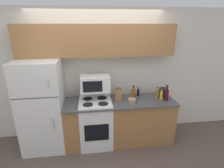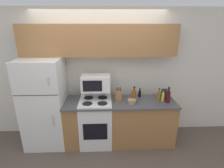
# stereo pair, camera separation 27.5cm
# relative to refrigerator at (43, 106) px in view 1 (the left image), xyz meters

# --- Properties ---
(ground_plane) EXTENTS (12.00, 12.00, 0.00)m
(ground_plane) POSITION_rel_refrigerator_xyz_m (1.04, -0.36, -0.84)
(ground_plane) COLOR brown
(wall_back) EXTENTS (8.00, 0.05, 2.55)m
(wall_back) POSITION_rel_refrigerator_xyz_m (1.04, 0.39, 0.43)
(wall_back) COLOR silver
(wall_back) RESTS_ON ground_plane
(lower_cabinets) EXTENTS (2.07, 0.63, 0.88)m
(lower_cabinets) POSITION_rel_refrigerator_xyz_m (1.41, -0.06, -0.40)
(lower_cabinets) COLOR #9E6B3D
(lower_cabinets) RESTS_ON ground_plane
(refrigerator) EXTENTS (0.75, 0.74, 1.69)m
(refrigerator) POSITION_rel_refrigerator_xyz_m (0.00, 0.00, 0.00)
(refrigerator) COLOR white
(refrigerator) RESTS_ON ground_plane
(upper_cabinets) EXTENTS (2.82, 0.31, 0.57)m
(upper_cabinets) POSITION_rel_refrigerator_xyz_m (1.04, 0.21, 1.13)
(upper_cabinets) COLOR #9E6B3D
(upper_cabinets) RESTS_ON refrigerator
(stove) EXTENTS (0.60, 0.62, 1.07)m
(stove) POSITION_rel_refrigerator_xyz_m (0.95, -0.07, -0.38)
(stove) COLOR white
(stove) RESTS_ON ground_plane
(microwave) EXTENTS (0.53, 0.36, 0.29)m
(microwave) POSITION_rel_refrigerator_xyz_m (0.96, 0.04, 0.37)
(microwave) COLOR white
(microwave) RESTS_ON stove
(knife_block) EXTENTS (0.12, 0.11, 0.27)m
(knife_block) POSITION_rel_refrigerator_xyz_m (1.38, -0.04, 0.14)
(knife_block) COLOR #9E6B3D
(knife_block) RESTS_ON lower_cabinets
(bowl) EXTENTS (0.15, 0.15, 0.08)m
(bowl) POSITION_rel_refrigerator_xyz_m (1.61, -0.17, 0.08)
(bowl) COLOR tan
(bowl) RESTS_ON lower_cabinets
(bottle_whiskey) EXTENTS (0.08, 0.08, 0.28)m
(bottle_whiskey) POSITION_rel_refrigerator_xyz_m (1.67, -0.05, 0.15)
(bottle_whiskey) COLOR brown
(bottle_whiskey) RESTS_ON lower_cabinets
(bottle_vinegar) EXTENTS (0.06, 0.06, 0.24)m
(bottle_vinegar) POSITION_rel_refrigerator_xyz_m (2.14, -0.05, 0.13)
(bottle_vinegar) COLOR olive
(bottle_vinegar) RESTS_ON lower_cabinets
(bottle_cooking_spray) EXTENTS (0.06, 0.06, 0.22)m
(bottle_cooking_spray) POSITION_rel_refrigerator_xyz_m (2.21, -0.09, 0.13)
(bottle_cooking_spray) COLOR gold
(bottle_cooking_spray) RESTS_ON lower_cabinets
(bottle_soy_sauce) EXTENTS (0.05, 0.05, 0.18)m
(bottle_soy_sauce) POSITION_rel_refrigerator_xyz_m (1.81, 0.12, 0.11)
(bottle_soy_sauce) COLOR black
(bottle_soy_sauce) RESTS_ON lower_cabinets
(bottle_wine_red) EXTENTS (0.08, 0.08, 0.30)m
(bottle_wine_red) POSITION_rel_refrigerator_xyz_m (2.28, -0.15, 0.16)
(bottle_wine_red) COLOR #470F19
(bottle_wine_red) RESTS_ON lower_cabinets
(kettle) EXTENTS (0.15, 0.15, 0.21)m
(kettle) POSITION_rel_refrigerator_xyz_m (2.28, 0.01, 0.13)
(kettle) COLOR black
(kettle) RESTS_ON lower_cabinets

